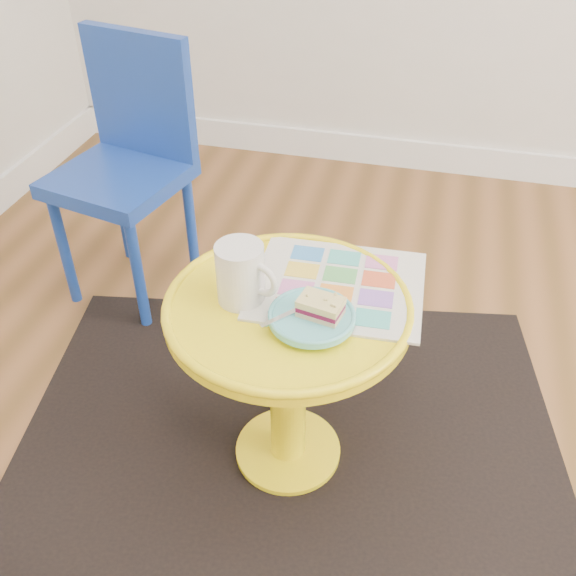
% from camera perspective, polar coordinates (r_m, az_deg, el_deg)
% --- Properties ---
extents(room_walls, '(4.00, 4.00, 4.00)m').
position_cam_1_polar(room_walls, '(1.99, -5.09, 0.86)').
color(room_walls, silver).
rests_on(room_walls, ground).
extents(rug, '(1.47, 1.31, 0.01)m').
position_cam_1_polar(rug, '(1.58, 0.00, -14.38)').
color(rug, black).
rests_on(rug, ground).
extents(side_table, '(0.49, 0.49, 0.46)m').
position_cam_1_polar(side_table, '(1.34, -0.00, -5.75)').
color(side_table, yellow).
rests_on(side_table, ground).
extents(chair, '(0.40, 0.40, 0.76)m').
position_cam_1_polar(chair, '(1.91, -13.97, 11.40)').
color(chair, '#17399A').
rests_on(chair, ground).
extents(newspaper, '(0.35, 0.30, 0.01)m').
position_cam_1_polar(newspaper, '(1.30, 4.46, 0.25)').
color(newspaper, silver).
rests_on(newspaper, side_table).
extents(mug, '(0.13, 0.09, 0.12)m').
position_cam_1_polar(mug, '(1.23, -4.16, 1.41)').
color(mug, silver).
rests_on(mug, side_table).
extents(plate, '(0.16, 0.16, 0.02)m').
position_cam_1_polar(plate, '(1.19, 2.13, -2.63)').
color(plate, '#5DBFC5').
rests_on(plate, newspaper).
extents(cake_slice, '(0.09, 0.07, 0.04)m').
position_cam_1_polar(cake_slice, '(1.18, 2.92, -1.68)').
color(cake_slice, '#D3BC8C').
rests_on(cake_slice, plate).
extents(fork, '(0.10, 0.12, 0.00)m').
position_cam_1_polar(fork, '(1.19, 0.66, -2.04)').
color(fork, silver).
rests_on(fork, plate).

